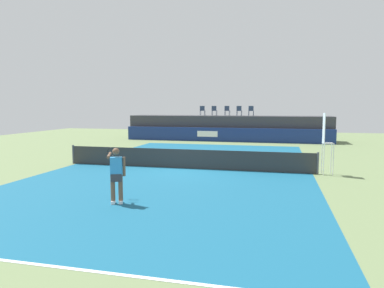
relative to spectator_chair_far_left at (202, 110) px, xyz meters
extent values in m
plane|color=#6B7F51|center=(2.41, -12.32, -2.69)|extent=(48.00, 48.00, 0.00)
cube|color=#16597A|center=(2.41, -15.32, -2.69)|extent=(12.00, 22.00, 0.00)
cube|color=white|center=(2.41, -26.27, -2.69)|extent=(12.00, 0.10, 0.00)
cube|color=navy|center=(2.41, -1.82, -2.09)|extent=(18.00, 0.20, 1.20)
cube|color=white|center=(0.85, -1.93, -2.03)|extent=(1.80, 0.02, 0.50)
cube|color=#38383D|center=(2.41, -0.02, -1.59)|extent=(18.00, 2.80, 2.20)
cylinder|color=#2D3D56|center=(0.19, 0.29, -0.27)|extent=(0.04, 0.04, 0.44)
cylinder|color=#2D3D56|center=(-0.21, 0.27, -0.27)|extent=(0.04, 0.04, 0.44)
cylinder|color=#2D3D56|center=(0.21, -0.12, -0.27)|extent=(0.04, 0.04, 0.44)
cylinder|color=#2D3D56|center=(-0.20, -0.14, -0.27)|extent=(0.04, 0.04, 0.44)
cube|color=#2D3D56|center=(0.00, 0.08, -0.04)|extent=(0.46, 0.46, 0.03)
cube|color=#2D3D56|center=(0.01, -0.13, 0.19)|extent=(0.44, 0.04, 0.42)
cylinder|color=#2D3D56|center=(1.29, 0.41, -0.27)|extent=(0.04, 0.04, 0.44)
cylinder|color=#2D3D56|center=(0.88, 0.41, -0.27)|extent=(0.04, 0.04, 0.44)
cylinder|color=#2D3D56|center=(1.28, 0.00, -0.27)|extent=(0.04, 0.04, 0.44)
cylinder|color=#2D3D56|center=(0.88, 0.00, -0.27)|extent=(0.04, 0.04, 0.44)
cube|color=#2D3D56|center=(1.08, 0.20, -0.04)|extent=(0.44, 0.44, 0.03)
cube|color=#2D3D56|center=(1.08, 0.00, 0.19)|extent=(0.44, 0.03, 0.42)
cylinder|color=#2D3D56|center=(2.49, 0.41, -0.27)|extent=(0.04, 0.04, 0.44)
cylinder|color=#2D3D56|center=(2.09, 0.42, -0.27)|extent=(0.04, 0.04, 0.44)
cylinder|color=#2D3D56|center=(2.48, 0.00, -0.27)|extent=(0.04, 0.04, 0.44)
cylinder|color=#2D3D56|center=(2.07, 0.02, -0.27)|extent=(0.04, 0.04, 0.44)
cube|color=#2D3D56|center=(2.28, 0.21, -0.04)|extent=(0.46, 0.46, 0.03)
cube|color=#2D3D56|center=(2.27, 0.00, 0.19)|extent=(0.44, 0.04, 0.42)
cylinder|color=#2D3D56|center=(3.62, 0.03, -0.27)|extent=(0.04, 0.04, 0.44)
cylinder|color=#2D3D56|center=(3.22, 0.04, -0.27)|extent=(0.04, 0.04, 0.44)
cylinder|color=#2D3D56|center=(3.61, -0.37, -0.27)|extent=(0.04, 0.04, 0.44)
cylinder|color=#2D3D56|center=(3.21, -0.36, -0.27)|extent=(0.04, 0.04, 0.44)
cube|color=#2D3D56|center=(3.41, -0.16, -0.04)|extent=(0.45, 0.45, 0.03)
cube|color=#2D3D56|center=(3.41, -0.37, 0.19)|extent=(0.44, 0.04, 0.42)
cylinder|color=#2D3D56|center=(4.67, 0.03, -0.27)|extent=(0.04, 0.04, 0.44)
cylinder|color=#2D3D56|center=(4.27, 0.03, -0.27)|extent=(0.04, 0.04, 0.44)
cylinder|color=#2D3D56|center=(4.67, -0.37, -0.27)|extent=(0.04, 0.04, 0.44)
cylinder|color=#2D3D56|center=(4.27, -0.37, -0.27)|extent=(0.04, 0.04, 0.44)
cube|color=#2D3D56|center=(4.47, -0.17, -0.04)|extent=(0.44, 0.44, 0.03)
cube|color=#2D3D56|center=(4.47, -0.38, 0.19)|extent=(0.44, 0.03, 0.42)
cylinder|color=white|center=(9.23, -15.50, -1.99)|extent=(0.04, 0.04, 1.40)
cylinder|color=white|center=(9.20, -15.10, -1.99)|extent=(0.04, 0.04, 1.40)
cylinder|color=white|center=(8.83, -15.54, -1.99)|extent=(0.04, 0.04, 1.40)
cylinder|color=white|center=(8.79, -15.14, -1.99)|extent=(0.04, 0.04, 1.40)
cube|color=white|center=(9.01, -15.32, -1.28)|extent=(0.48, 0.48, 0.03)
cube|color=white|center=(8.81, -15.34, -0.60)|extent=(0.07, 0.44, 1.33)
cube|color=#2D2D2D|center=(2.41, -15.32, -2.22)|extent=(12.40, 0.02, 0.95)
cylinder|color=#4C4C51|center=(-3.79, -15.32, -2.19)|extent=(0.10, 0.10, 1.00)
cylinder|color=#4C4C51|center=(8.61, -15.32, -2.19)|extent=(0.10, 0.10, 1.00)
cube|color=white|center=(2.05, -21.90, -2.64)|extent=(0.20, 0.29, 0.10)
cylinder|color=brown|center=(2.05, -21.90, -2.18)|extent=(0.14, 0.14, 0.82)
cube|color=white|center=(1.82, -21.98, -2.64)|extent=(0.20, 0.29, 0.10)
cylinder|color=brown|center=(1.82, -21.98, -2.18)|extent=(0.14, 0.14, 0.82)
cube|color=#333338|center=(1.93, -21.94, -1.85)|extent=(0.39, 0.32, 0.24)
cube|color=#338CCC|center=(1.93, -21.94, -1.49)|extent=(0.41, 0.31, 0.56)
sphere|color=brown|center=(1.93, -21.94, -1.03)|extent=(0.22, 0.22, 0.22)
cylinder|color=brown|center=(2.16, -21.86, -1.51)|extent=(0.09, 0.09, 0.60)
cylinder|color=brown|center=(1.62, -21.77, -1.19)|extent=(0.29, 0.60, 0.14)
cylinder|color=black|center=(1.47, -21.37, -1.16)|extent=(0.29, 0.13, 0.03)
torus|color=black|center=(1.37, -21.10, -1.16)|extent=(0.29, 0.13, 0.30)
sphere|color=#D8EA33|center=(5.93, -9.35, -2.66)|extent=(0.07, 0.07, 0.07)
camera|label=1|loc=(6.81, -31.90, 0.37)|focal=32.88mm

